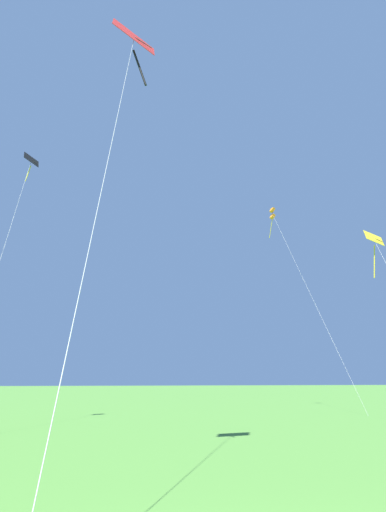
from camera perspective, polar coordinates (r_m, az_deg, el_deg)
The scene contains 4 objects.
kite_black_large at distance 27.49m, azimuth -17.81°, elevation 8.66°, with size 2.25×10.09×13.36m.
kite_orange_box at distance 41.29m, azimuth 8.89°, elevation 4.25°, with size 1.66×12.22×15.17m.
kite_red_high at distance 17.35m, azimuth -6.52°, elevation 21.99°, with size 3.62×10.40×13.09m.
kite_yellow_diamond at distance 24.22m, azimuth 19.62°, elevation 0.72°, with size 3.82×7.79×8.45m.
Camera 1 is at (-2.34, -3.30, 1.72)m, focal length 36.29 mm.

